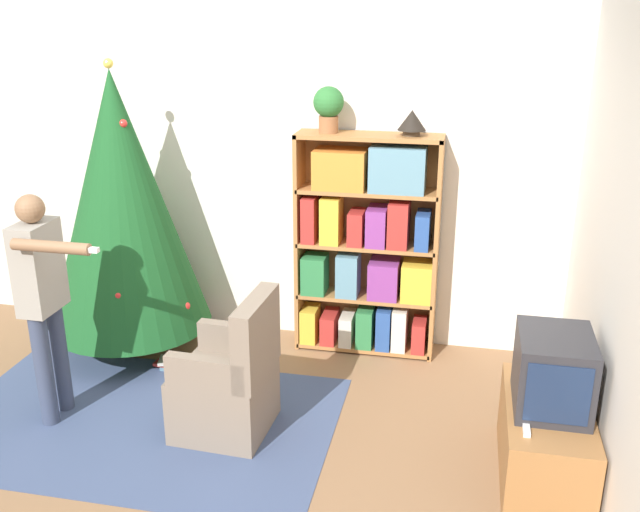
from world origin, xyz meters
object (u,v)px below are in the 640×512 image
television (553,372)px  armchair (230,384)px  standing_person (43,291)px  table_lamp (412,121)px  potted_plant (329,106)px  christmas_tree (122,203)px  bookshelf (368,246)px

television → armchair: bearing=176.9°
television → standing_person: (-3.06, 0.02, 0.21)m
television → table_lamp: 2.03m
armchair → potted_plant: potted_plant is taller
television → potted_plant: size_ratio=1.52×
standing_person → potted_plant: bearing=132.7°
standing_person → table_lamp: bearing=123.6°
potted_plant → christmas_tree: bearing=-165.9°
television → christmas_tree: christmas_tree is taller
television → standing_person: size_ratio=0.33×
christmas_tree → armchair: 1.69m
bookshelf → potted_plant: potted_plant is taller
television → standing_person: 3.06m
bookshelf → standing_person: (-1.84, -1.38, 0.04)m
christmas_tree → table_lamp: bearing=10.1°
bookshelf → armchair: bearing=-117.3°
television → armchair: size_ratio=0.54×
bookshelf → television: (1.22, -1.41, -0.17)m
christmas_tree → potted_plant: christmas_tree is taller
television → standing_person: bearing=179.6°
potted_plant → table_lamp: (0.60, -0.00, -0.09)m
bookshelf → standing_person: bearing=-143.0°
standing_person → television: bearing=90.0°
christmas_tree → standing_person: size_ratio=1.47×
standing_person → table_lamp: size_ratio=7.51×
armchair → table_lamp: bearing=146.8°
standing_person → potted_plant: potted_plant is taller
television → bookshelf: bearing=131.0°
armchair → table_lamp: table_lamp is taller
television → christmas_tree: 3.22m
bookshelf → christmas_tree: size_ratio=0.76×
bookshelf → christmas_tree: christmas_tree is taller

